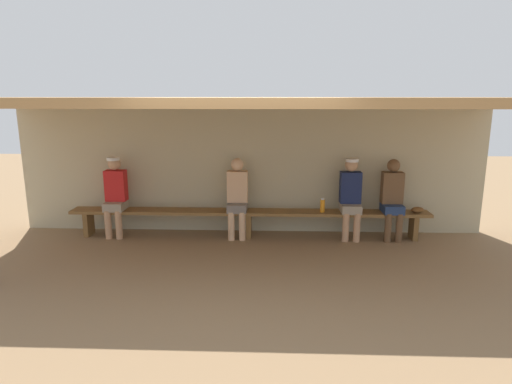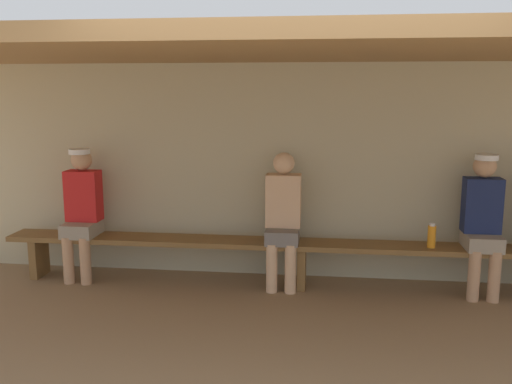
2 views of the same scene
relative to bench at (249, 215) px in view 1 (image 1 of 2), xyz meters
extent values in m
plane|color=#8C6D4C|center=(0.00, -1.55, -0.39)|extent=(24.00, 24.00, 0.00)
cube|color=#B7AD8C|center=(0.00, 0.45, 0.71)|extent=(8.00, 0.20, 2.20)
cube|color=#9E7547|center=(0.00, -0.85, 1.87)|extent=(8.00, 2.80, 0.12)
cube|color=brown|center=(0.00, 0.00, 0.05)|extent=(6.00, 0.36, 0.05)
cube|color=brown|center=(-2.75, 0.00, -0.18)|extent=(0.08, 0.29, 0.41)
cube|color=brown|center=(0.00, 0.00, -0.18)|extent=(0.08, 0.29, 0.41)
cube|color=brown|center=(2.75, 0.00, -0.18)|extent=(0.08, 0.29, 0.41)
cube|color=gray|center=(1.69, -0.02, 0.14)|extent=(0.32, 0.40, 0.14)
cylinder|color=tan|center=(1.60, -0.18, -0.15)|extent=(0.11, 0.11, 0.48)
cylinder|color=tan|center=(1.78, -0.18, -0.15)|extent=(0.11, 0.11, 0.48)
cube|color=#19234C|center=(1.69, 0.06, 0.47)|extent=(0.34, 0.20, 0.52)
sphere|color=tan|center=(1.69, 0.06, 0.84)|extent=(0.21, 0.21, 0.21)
cylinder|color=white|center=(1.69, 0.02, 0.93)|extent=(0.21, 0.21, 0.05)
cube|color=slate|center=(-0.19, -0.02, 0.14)|extent=(0.32, 0.40, 0.14)
cylinder|color=#DBAD84|center=(-0.28, -0.18, -0.15)|extent=(0.11, 0.11, 0.48)
cylinder|color=#DBAD84|center=(-0.10, -0.18, -0.15)|extent=(0.11, 0.11, 0.48)
cube|color=#DBAD84|center=(-0.19, 0.06, 0.47)|extent=(0.34, 0.20, 0.52)
sphere|color=#DBAD84|center=(-0.19, 0.06, 0.84)|extent=(0.21, 0.21, 0.21)
cube|color=navy|center=(2.37, -0.02, 0.14)|extent=(0.32, 0.40, 0.14)
cylinder|color=brown|center=(2.28, -0.18, -0.15)|extent=(0.11, 0.11, 0.48)
cylinder|color=brown|center=(2.46, -0.18, -0.15)|extent=(0.11, 0.11, 0.48)
cube|color=brown|center=(2.37, 0.06, 0.47)|extent=(0.34, 0.20, 0.52)
sphere|color=brown|center=(2.37, 0.06, 0.84)|extent=(0.21, 0.21, 0.21)
cube|color=gray|center=(-2.25, -0.02, 0.14)|extent=(0.32, 0.40, 0.14)
cylinder|color=tan|center=(-2.34, -0.18, -0.15)|extent=(0.11, 0.11, 0.48)
cylinder|color=tan|center=(-2.16, -0.18, -0.15)|extent=(0.11, 0.11, 0.48)
cube|color=red|center=(-2.25, 0.06, 0.47)|extent=(0.34, 0.20, 0.52)
sphere|color=tan|center=(-2.25, 0.06, 0.84)|extent=(0.21, 0.21, 0.21)
cylinder|color=white|center=(-2.25, 0.02, 0.93)|extent=(0.21, 0.21, 0.05)
cylinder|color=orange|center=(1.22, -0.04, 0.18)|extent=(0.08, 0.08, 0.21)
cylinder|color=white|center=(1.22, -0.04, 0.30)|extent=(0.05, 0.05, 0.02)
ellipsoid|color=brown|center=(2.79, -0.01, 0.12)|extent=(0.29, 0.28, 0.09)
camera|label=1|loc=(0.39, -7.03, 1.95)|focal=30.49mm
camera|label=2|loc=(0.21, -5.35, 1.55)|focal=39.48mm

